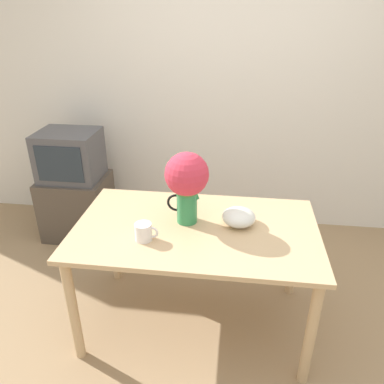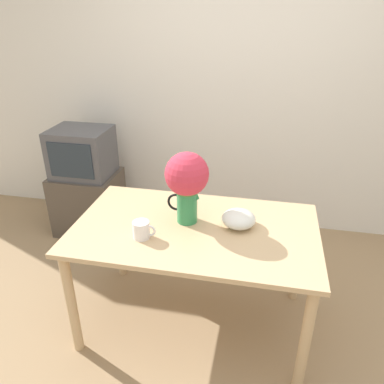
# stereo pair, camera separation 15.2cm
# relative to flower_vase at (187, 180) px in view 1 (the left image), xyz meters

# --- Properties ---
(ground_plane) EXTENTS (12.00, 12.00, 0.00)m
(ground_plane) POSITION_rel_flower_vase_xyz_m (0.20, -0.31, -1.03)
(ground_plane) COLOR #9E7F5B
(wall_back) EXTENTS (8.00, 0.05, 2.60)m
(wall_back) POSITION_rel_flower_vase_xyz_m (0.20, 1.38, 0.27)
(wall_back) COLOR silver
(wall_back) RESTS_ON ground_plane
(table) EXTENTS (1.46, 0.87, 0.75)m
(table) POSITION_rel_flower_vase_xyz_m (0.06, -0.06, -0.37)
(table) COLOR tan
(table) RESTS_ON ground_plane
(flower_vase) EXTENTS (0.26, 0.26, 0.45)m
(flower_vase) POSITION_rel_flower_vase_xyz_m (0.00, 0.00, 0.00)
(flower_vase) COLOR #2D844C
(flower_vase) RESTS_ON table
(coffee_mug) EXTENTS (0.13, 0.10, 0.10)m
(coffee_mug) POSITION_rel_flower_vase_xyz_m (-0.21, -0.23, -0.23)
(coffee_mug) COLOR white
(coffee_mug) RESTS_ON table
(white_bowl) EXTENTS (0.20, 0.20, 0.10)m
(white_bowl) POSITION_rel_flower_vase_xyz_m (0.31, 0.00, -0.23)
(white_bowl) COLOR silver
(white_bowl) RESTS_ON table
(tv_stand) EXTENTS (0.57, 0.48, 0.57)m
(tv_stand) POSITION_rel_flower_vase_xyz_m (-1.15, 0.91, -0.74)
(tv_stand) COLOR #4C4238
(tv_stand) RESTS_ON ground_plane
(tv_set) EXTENTS (0.50, 0.42, 0.42)m
(tv_set) POSITION_rel_flower_vase_xyz_m (-1.15, 0.91, -0.25)
(tv_set) COLOR #4C4C51
(tv_set) RESTS_ON tv_stand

